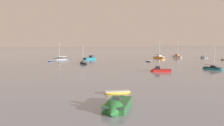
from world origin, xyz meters
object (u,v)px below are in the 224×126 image
Objects in this scene: motorboat_moored_0 at (203,58)px; rowboat_moored_4 at (50,61)px; rowboat_moored_1 at (163,60)px; motorboat_moored_2 at (159,70)px; motorboat_moored_1 at (116,108)px; rowboat_moored_5 at (149,61)px; sailboat_moored_0 at (177,57)px; sailboat_moored_3 at (61,59)px; rowboat_moored_2 at (117,93)px; sailboat_moored_4 at (159,57)px; sailboat_moored_5 at (212,68)px; sailboat_moored_1 at (83,63)px; motorboat_moored_3 at (91,59)px.

rowboat_moored_4 is (-64.56, 11.59, -0.10)m from motorboat_moored_0.
motorboat_moored_2 is (-25.96, -30.79, 0.15)m from rowboat_moored_1.
rowboat_moored_5 is (41.11, 51.93, -0.16)m from motorboat_moored_1.
rowboat_moored_4 is at bearing -82.30° from sailboat_moored_0.
rowboat_moored_2 is at bearing 72.74° from sailboat_moored_3.
rowboat_moored_5 is (-15.72, -14.57, -0.22)m from sailboat_moored_4.
sailboat_moored_5 is (-35.08, -35.39, 0.02)m from motorboat_moored_0.
rowboat_moored_5 is at bearing 164.75° from sailboat_moored_5.
sailboat_moored_3 is at bearing -43.93° from motorboat_moored_2.
sailboat_moored_3 is 1.14× the size of motorboat_moored_1.
sailboat_moored_1 is at bearing -158.10° from motorboat_moored_1.
sailboat_moored_3 is 50.51m from motorboat_moored_2.
sailboat_moored_5 is at bearing -98.25° from motorboat_moored_3.
rowboat_moored_2 is 69.68m from motorboat_moored_3.
rowboat_moored_1 is 0.64× the size of motorboat_moored_2.
sailboat_moored_5 is at bearing 107.39° from sailboat_moored_3.
sailboat_moored_0 is 10.69m from sailboat_moored_4.
motorboat_moored_2 is 0.72× the size of motorboat_moored_3.
motorboat_moored_2 is at bearing -154.81° from rowboat_moored_1.
motorboat_moored_1 is (-75.06, -58.35, 0.05)m from motorboat_moored_0.
motorboat_moored_1 is (-4.05, -7.19, 0.14)m from rowboat_moored_2.
rowboat_moored_1 is 35.18m from sailboat_moored_5.
sailboat_moored_4 reaches higher than motorboat_moored_3.
rowboat_moored_2 reaches higher than rowboat_moored_4.
sailboat_moored_0 is (-7.54, 8.40, 0.11)m from motorboat_moored_0.
motorboat_moored_1 is at bearing -132.96° from motorboat_moored_3.
motorboat_moored_3 is (-47.39, 14.40, 0.13)m from motorboat_moored_0.
sailboat_moored_4 is (-10.69, -0.25, -0.00)m from sailboat_moored_0.
sailboat_moored_5 is (-27.54, -43.79, -0.09)m from sailboat_moored_0.
motorboat_moored_0 is 0.55× the size of sailboat_moored_0.
sailboat_moored_0 is at bearing 88.83° from sailboat_moored_4.
rowboat_moored_2 is at bearing 76.59° from motorboat_moored_2.
sailboat_moored_0 is 51.73m from sailboat_moored_5.
rowboat_moored_4 is 0.54× the size of sailboat_moored_5.
sailboat_moored_5 is (-16.85, -43.55, -0.09)m from sailboat_moored_4.
rowboat_moored_1 is 68.02m from rowboat_moored_2.
motorboat_moored_0 reaches higher than rowboat_moored_2.
sailboat_moored_4 reaches higher than motorboat_moored_0.
motorboat_moored_2 is 1.51× the size of rowboat_moored_5.
sailboat_moored_3 is 34.35m from rowboat_moored_5.
rowboat_moored_4 is 0.67× the size of motorboat_moored_2.
sailboat_moored_0 reaches higher than motorboat_moored_0.
rowboat_moored_2 is at bearing 148.69° from rowboat_moored_5.
motorboat_moored_0 is at bearing 52.82° from sailboat_moored_0.
sailboat_moored_0 reaches higher than rowboat_moored_5.
rowboat_moored_5 is 24.78m from motorboat_moored_3.
sailboat_moored_4 is 51.81m from motorboat_moored_2.
rowboat_moored_2 is 79.40m from sailboat_moored_4.
rowboat_moored_1 is at bearing 111.88° from rowboat_moored_4.
motorboat_moored_1 is 1.01× the size of sailboat_moored_5.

